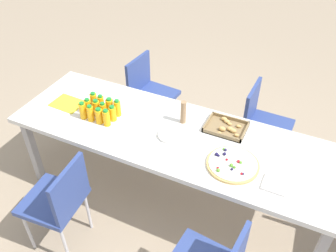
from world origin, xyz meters
The scene contains 23 objects.
ground_plane centered at (0.00, 0.00, 0.00)m, with size 12.00×12.00×0.00m, color tan.
party_table centered at (0.00, 0.00, 0.68)m, with size 2.55×0.82×0.74m.
chair_far_right centered at (0.54, 0.75, 0.50)m, with size 0.41×0.41×0.83m.
chair_near_left centered at (-0.54, -0.75, 0.50)m, with size 0.43×0.43×0.83m.
chair_far_left centered at (-0.62, 0.77, 0.50)m, with size 0.44×0.44×0.83m.
juice_bottle_0 centered at (-0.72, -0.14, 0.81)m, with size 0.06×0.06×0.15m.
juice_bottle_1 centered at (-0.65, -0.14, 0.81)m, with size 0.05×0.05×0.14m.
juice_bottle_2 centered at (-0.57, -0.13, 0.80)m, with size 0.06×0.06×0.14m.
juice_bottle_3 centered at (-0.50, -0.13, 0.81)m, with size 0.06×0.06×0.15m.
juice_bottle_4 centered at (-0.72, -0.07, 0.81)m, with size 0.05×0.05×0.14m.
juice_bottle_5 centered at (-0.65, -0.06, 0.81)m, with size 0.06×0.06×0.15m.
juice_bottle_6 centered at (-0.58, -0.07, 0.81)m, with size 0.05×0.05×0.15m.
juice_bottle_7 centered at (-0.50, -0.06, 0.80)m, with size 0.06×0.06×0.13m.
juice_bottle_8 centered at (-0.72, 0.01, 0.81)m, with size 0.06×0.06×0.15m.
juice_bottle_9 centered at (-0.65, 0.01, 0.81)m, with size 0.05×0.05×0.15m.
juice_bottle_10 centered at (-0.57, 0.02, 0.81)m, with size 0.06×0.06×0.14m.
juice_bottle_11 centered at (-0.49, 0.01, 0.81)m, with size 0.05×0.05×0.15m.
fruit_pizza centered at (0.52, -0.14, 0.75)m, with size 0.36×0.36×0.05m.
snack_tray centered at (0.35, 0.22, 0.75)m, with size 0.31×0.24×0.04m.
plate_stack centered at (0.00, -0.04, 0.75)m, with size 0.19×0.19×0.02m.
napkin_stack centered at (0.82, -0.20, 0.75)m, with size 0.15×0.15×0.02m, color white.
cardboard_tube centered at (0.02, 0.15, 0.84)m, with size 0.04×0.04×0.19m, color #9E7A56.
paper_folder centered at (-0.96, -0.04, 0.74)m, with size 0.26×0.20×0.01m, color yellow.
Camera 1 is at (0.86, -1.89, 2.50)m, focal length 38.16 mm.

